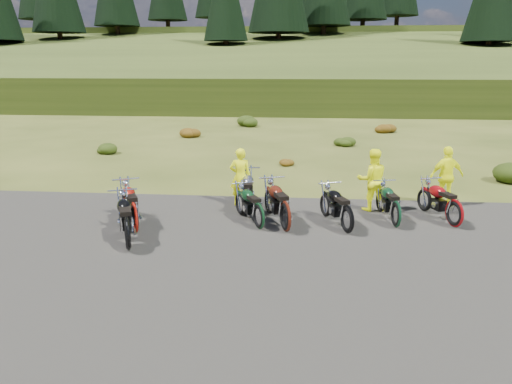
# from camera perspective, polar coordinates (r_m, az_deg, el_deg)

# --- Properties ---
(ground) EXTENTS (300.00, 300.00, 0.00)m
(ground) POSITION_cam_1_polar(r_m,az_deg,el_deg) (12.48, 3.62, -5.66)
(ground) COLOR #354115
(ground) RESTS_ON ground
(gravel_pad) EXTENTS (20.00, 12.00, 0.04)m
(gravel_pad) POSITION_cam_1_polar(r_m,az_deg,el_deg) (10.63, 3.29, -9.43)
(gravel_pad) COLOR black
(gravel_pad) RESTS_ON ground
(hill_slope) EXTENTS (300.00, 45.97, 9.37)m
(hill_slope) POSITION_cam_1_polar(r_m,az_deg,el_deg) (61.84, 5.06, 10.75)
(hill_slope) COLOR #2E3D14
(hill_slope) RESTS_ON ground
(hill_plateau) EXTENTS (300.00, 90.00, 9.17)m
(hill_plateau) POSITION_cam_1_polar(r_m,az_deg,el_deg) (121.76, 5.24, 12.74)
(hill_plateau) COLOR #2E3D14
(hill_plateau) RESTS_ON ground
(shrub_1) EXTENTS (1.03, 1.03, 0.61)m
(shrub_1) POSITION_cam_1_polar(r_m,az_deg,el_deg) (25.16, -16.80, 4.93)
(shrub_1) COLOR black
(shrub_1) RESTS_ON ground
(shrub_2) EXTENTS (1.30, 1.30, 0.77)m
(shrub_2) POSITION_cam_1_polar(r_m,az_deg,el_deg) (29.29, -7.65, 6.91)
(shrub_2) COLOR #6C300D
(shrub_2) RESTS_ON ground
(shrub_3) EXTENTS (1.56, 1.56, 0.92)m
(shrub_3) POSITION_cam_1_polar(r_m,az_deg,el_deg) (34.00, -0.85, 8.26)
(shrub_3) COLOR black
(shrub_3) RESTS_ON ground
(shrub_4) EXTENTS (0.77, 0.77, 0.45)m
(shrub_4) POSITION_cam_1_polar(r_m,az_deg,el_deg) (21.30, 3.31, 3.63)
(shrub_4) COLOR #6C300D
(shrub_4) RESTS_ON ground
(shrub_5) EXTENTS (1.03, 1.03, 0.61)m
(shrub_5) POSITION_cam_1_polar(r_m,az_deg,el_deg) (26.59, 10.02, 5.85)
(shrub_5) COLOR black
(shrub_5) RESTS_ON ground
(shrub_6) EXTENTS (1.30, 1.30, 0.77)m
(shrub_6) POSITION_cam_1_polar(r_m,az_deg,el_deg) (32.14, 14.48, 7.27)
(shrub_6) COLOR #6C300D
(shrub_6) RESTS_ON ground
(motorcycle_0) EXTENTS (1.58, 2.39, 1.19)m
(motorcycle_0) POSITION_cam_1_polar(r_m,az_deg,el_deg) (12.23, -14.34, -6.54)
(motorcycle_0) COLOR black
(motorcycle_0) RESTS_ON ground
(motorcycle_1) EXTENTS (1.71, 2.38, 1.19)m
(motorcycle_1) POSITION_cam_1_polar(r_m,az_deg,el_deg) (13.37, -13.61, -4.64)
(motorcycle_1) COLOR #9A140B
(motorcycle_1) RESTS_ON ground
(motorcycle_2) EXTENTS (1.53, 2.07, 1.04)m
(motorcycle_2) POSITION_cam_1_polar(r_m,az_deg,el_deg) (13.29, 0.31, -4.32)
(motorcycle_2) COLOR black
(motorcycle_2) RESTS_ON ground
(motorcycle_3) EXTENTS (1.04, 2.37, 1.20)m
(motorcycle_3) POSITION_cam_1_polar(r_m,az_deg,el_deg) (14.28, -0.88, -2.95)
(motorcycle_3) COLOR #9D9DA2
(motorcycle_3) RESTS_ON ground
(motorcycle_4) EXTENTS (1.49, 2.41, 1.20)m
(motorcycle_4) POSITION_cam_1_polar(r_m,az_deg,el_deg) (13.12, 3.36, -4.61)
(motorcycle_4) COLOR #4E180D
(motorcycle_4) RESTS_ON ground
(motorcycle_5) EXTENTS (1.40, 2.21, 1.10)m
(motorcycle_5) POSITION_cam_1_polar(r_m,az_deg,el_deg) (13.19, 10.30, -4.72)
(motorcycle_5) COLOR black
(motorcycle_5) RESTS_ON ground
(motorcycle_6) EXTENTS (1.38, 2.23, 1.11)m
(motorcycle_6) POSITION_cam_1_polar(r_m,az_deg,el_deg) (14.46, 21.58, -3.80)
(motorcycle_6) COLOR maroon
(motorcycle_6) RESTS_ON ground
(motorcycle_7) EXTENTS (0.98, 2.10, 1.06)m
(motorcycle_7) POSITION_cam_1_polar(r_m,az_deg,el_deg) (13.94, 15.60, -3.97)
(motorcycle_7) COLOR #0E331C
(motorcycle_7) RESTS_ON ground
(person_middle) EXTENTS (0.68, 0.47, 1.78)m
(person_middle) POSITION_cam_1_polar(r_m,az_deg,el_deg) (15.21, -1.80, 1.63)
(person_middle) COLOR #F6FC0D
(person_middle) RESTS_ON ground
(person_right_a) EXTENTS (0.97, 0.79, 1.84)m
(person_right_a) POSITION_cam_1_polar(r_m,az_deg,el_deg) (15.09, 13.13, 1.27)
(person_right_a) COLOR #F6FC0D
(person_right_a) RESTS_ON ground
(person_right_b) EXTENTS (1.15, 0.70, 1.83)m
(person_right_b) POSITION_cam_1_polar(r_m,az_deg,el_deg) (16.29, 20.94, 1.62)
(person_right_b) COLOR #F6FC0D
(person_right_b) RESTS_ON ground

